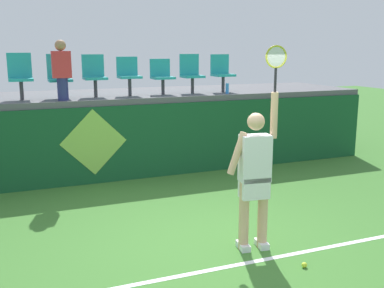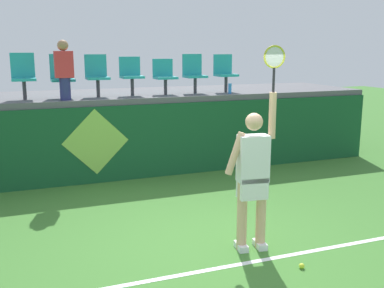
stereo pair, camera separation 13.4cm
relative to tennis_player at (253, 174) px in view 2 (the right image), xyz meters
The scene contains 16 objects.
ground_plane 1.17m from the tennis_player, 146.06° to the left, with size 40.00×40.00×0.00m, color #3D752D.
court_back_wall 3.85m from the tennis_player, 97.15° to the left, with size 10.78×0.20×1.49m, color #144C28.
spectator_platform 5.03m from the tennis_player, 95.48° to the left, with size 10.78×2.45×0.12m, color #56565B.
court_baseline_stripe 1.18m from the tennis_player, 142.89° to the right, with size 9.71×0.08×0.01m, color white.
tennis_player is the anchor object (origin of this frame).
tennis_ball 1.25m from the tennis_player, 67.53° to the right, with size 0.07×0.07×0.07m, color #D1E533.
water_bottle 4.35m from the tennis_player, 68.61° to the left, with size 0.07×0.07×0.22m, color #338CE5.
stadium_chair_0 5.23m from the tennis_player, 120.30° to the left, with size 0.44×0.42×0.88m.
stadium_chair_1 4.91m from the tennis_player, 112.89° to the left, with size 0.44×0.42×0.85m.
stadium_chair_2 4.70m from the tennis_player, 105.10° to the left, with size 0.44×0.42×0.84m.
stadium_chair_3 4.56m from the tennis_player, 96.36° to the left, with size 0.44×0.42×0.79m.
stadium_chair_4 4.53m from the tennis_player, 87.08° to the left, with size 0.44×0.42×0.74m.
stadium_chair_5 4.63m from the tennis_player, 78.52° to the left, with size 0.44×0.42×0.84m.
stadium_chair_6 4.83m from the tennis_player, 69.71° to the left, with size 0.44×0.42×0.83m.
spectator_0 4.56m from the tennis_player, 115.09° to the left, with size 0.34×0.20×1.12m.
wall_signage_mount 4.08m from the tennis_player, 110.52° to the left, with size 1.27×0.01×1.45m.
Camera 2 is at (-2.25, -5.31, 2.58)m, focal length 43.06 mm.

